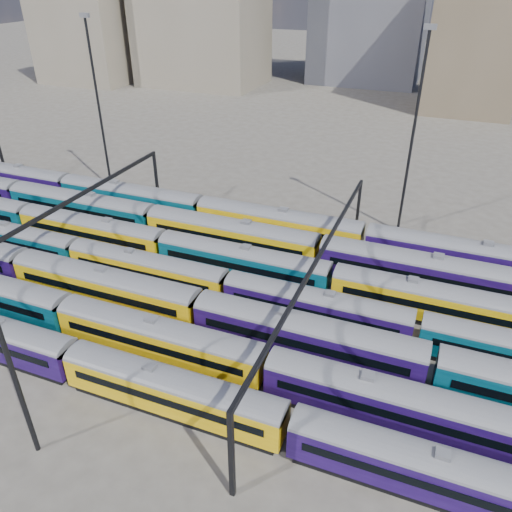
% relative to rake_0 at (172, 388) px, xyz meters
% --- Properties ---
extents(ground, '(500.00, 500.00, 0.00)m').
position_rel_rake_0_xyz_m(ground, '(-2.64, 15.00, -2.48)').
color(ground, '#47433C').
rests_on(ground, ground).
extents(rake_0, '(95.81, 2.81, 4.72)m').
position_rel_rake_0_xyz_m(rake_0, '(0.00, 0.00, 0.00)').
color(rake_0, black).
rests_on(rake_0, ground).
extents(rake_1, '(101.51, 2.97, 5.01)m').
position_rel_rake_0_xyz_m(rake_1, '(-4.18, 5.00, 0.15)').
color(rake_1, black).
rests_on(rake_1, ground).
extents(rake_2, '(150.37, 3.14, 5.29)m').
position_rel_rake_0_xyz_m(rake_2, '(-13.60, 10.00, 0.30)').
color(rake_2, black).
rests_on(rake_2, ground).
extents(rake_3, '(114.85, 2.80, 4.71)m').
position_rel_rake_0_xyz_m(rake_3, '(-2.14, 15.00, -0.01)').
color(rake_3, black).
rests_on(rake_3, ground).
extents(rake_4, '(122.57, 2.99, 5.03)m').
position_rel_rake_0_xyz_m(rake_4, '(-12.71, 20.00, 0.17)').
color(rake_4, black).
rests_on(rake_4, ground).
extents(rake_5, '(133.49, 3.25, 5.49)m').
position_rel_rake_0_xyz_m(rake_5, '(-17.25, 25.00, 0.41)').
color(rake_5, black).
rests_on(rake_5, ground).
extents(rake_6, '(132.36, 3.23, 5.44)m').
position_rel_rake_0_xyz_m(rake_6, '(-12.82, 30.00, 0.38)').
color(rake_6, black).
rests_on(rake_6, ground).
extents(gantry_1, '(0.35, 40.35, 8.03)m').
position_rel_rake_0_xyz_m(gantry_1, '(-22.64, 15.00, 4.31)').
color(gantry_1, black).
rests_on(gantry_1, ground).
extents(gantry_2, '(0.35, 40.35, 8.03)m').
position_rel_rake_0_xyz_m(gantry_2, '(7.36, 15.00, 4.31)').
color(gantry_2, black).
rests_on(gantry_2, ground).
extents(mast_1, '(1.40, 0.50, 25.60)m').
position_rel_rake_0_xyz_m(mast_1, '(-32.64, 37.00, 11.49)').
color(mast_1, black).
rests_on(mast_1, ground).
extents(mast_3, '(1.40, 0.50, 25.60)m').
position_rel_rake_0_xyz_m(mast_3, '(12.36, 39.00, 11.49)').
color(mast_3, black).
rests_on(mast_3, ground).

